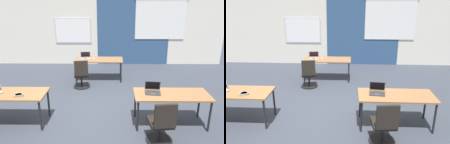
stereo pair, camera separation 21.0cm
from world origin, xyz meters
TOP-DOWN VIEW (x-y plane):
  - ground_plane at (0.00, 0.00)m, footprint 24.00×24.00m
  - back_wall_assembly at (0.04, 4.20)m, footprint 10.00×0.27m
  - desk_near_left at (-1.75, -0.60)m, footprint 1.60×0.70m
  - desk_near_right at (1.75, -0.60)m, footprint 1.60×0.70m
  - desk_far_center at (0.00, 2.20)m, footprint 1.60×0.70m
  - laptop_far_left at (-0.46, 2.28)m, footprint 0.37×0.36m
  - mouse_far_left at (-0.17, 2.23)m, footprint 0.07×0.11m
  - chair_far_left at (-0.49, 1.44)m, footprint 0.52×0.57m
  - laptop_near_right_inner at (1.35, -0.53)m, footprint 0.36×0.34m
  - chair_near_right_inner at (1.41, -1.31)m, footprint 0.52×0.56m
  - mouse_near_left_end at (-1.91, -0.60)m, footprint 0.08×0.11m
  - snack_bowl at (-1.46, -0.78)m, footprint 0.18×0.18m

SIDE VIEW (x-z plane):
  - ground_plane at x=0.00m, z-range 0.00..0.00m
  - chair_far_left at x=-0.49m, z-range -0.08..0.84m
  - chair_near_right_inner at x=1.41m, z-range -0.08..0.84m
  - desk_near_left at x=-1.75m, z-range 0.30..1.02m
  - desk_near_right at x=1.75m, z-range 0.30..1.02m
  - desk_far_center at x=0.00m, z-range 0.30..1.02m
  - mouse_far_left at x=-0.17m, z-range 0.72..0.75m
  - mouse_near_left_end at x=-1.91m, z-range 0.72..0.75m
  - snack_bowl at x=-1.46m, z-range 0.72..0.79m
  - laptop_far_left at x=-0.46m, z-range 0.66..0.88m
  - laptop_near_right_inner at x=1.35m, z-range 0.66..0.88m
  - back_wall_assembly at x=0.04m, z-range 0.01..2.81m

